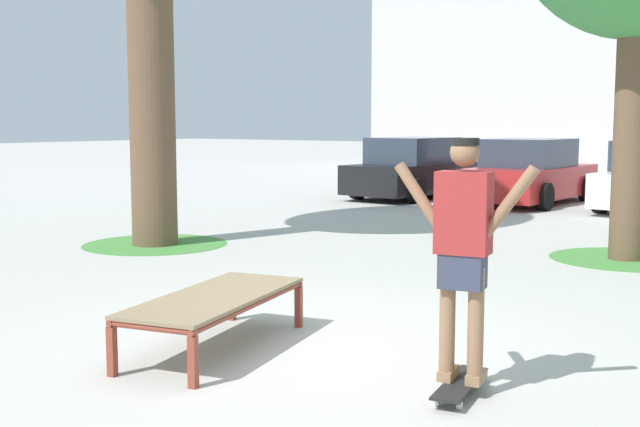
% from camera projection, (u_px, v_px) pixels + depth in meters
% --- Properties ---
extents(ground_plane, '(120.00, 120.00, 0.00)m').
position_uv_depth(ground_plane, '(300.00, 348.00, 6.68)').
color(ground_plane, '#B7B5AD').
extents(skate_box, '(1.17, 2.02, 0.46)m').
position_uv_depth(skate_box, '(215.00, 300.00, 6.61)').
color(skate_box, brown).
rests_on(skate_box, ground).
extents(skateboard, '(0.34, 0.82, 0.09)m').
position_uv_depth(skateboard, '(460.00, 384.00, 5.53)').
color(skateboard, black).
rests_on(skateboard, ground).
extents(skater, '(1.00, 0.33, 1.69)m').
position_uv_depth(skater, '(463.00, 243.00, 5.42)').
color(skater, '#8E6647').
rests_on(skater, skateboard).
extents(grass_patch_near_left, '(2.22, 2.22, 0.01)m').
position_uv_depth(grass_patch_near_left, '(155.00, 244.00, 12.33)').
color(grass_patch_near_left, '#47893D').
rests_on(grass_patch_near_left, ground).
extents(grass_patch_mid_back, '(2.05, 2.05, 0.01)m').
position_uv_depth(grass_patch_mid_back, '(625.00, 259.00, 11.00)').
color(grass_patch_mid_back, '#47893D').
rests_on(grass_patch_mid_back, ground).
extents(car_black, '(2.13, 4.30, 1.50)m').
position_uv_depth(car_black, '(415.00, 170.00, 19.93)').
color(car_black, black).
rests_on(car_black, ground).
extents(car_red, '(2.02, 4.25, 1.50)m').
position_uv_depth(car_red, '(530.00, 174.00, 18.44)').
color(car_red, red).
rests_on(car_red, ground).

